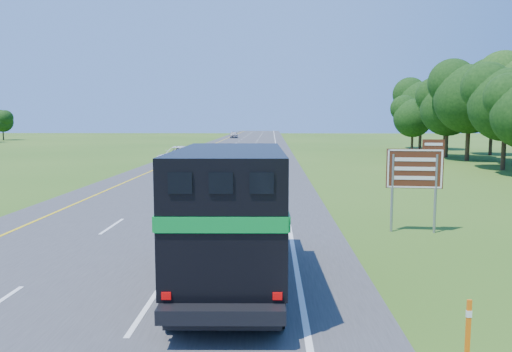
{
  "coord_description": "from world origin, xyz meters",
  "views": [
    {
      "loc": [
        4.75,
        -9.03,
        4.44
      ],
      "look_at": [
        3.95,
        16.56,
        1.51
      ],
      "focal_mm": 35.0,
      "sensor_mm": 36.0,
      "label": 1
    }
  ],
  "objects_px": {
    "horse_truck": "(232,212)",
    "white_suv": "(181,157)",
    "far_car": "(234,135)",
    "exit_sign": "(416,172)"
  },
  "relations": [
    {
      "from": "white_suv",
      "to": "exit_sign",
      "type": "bearing_deg",
      "value": -56.69
    },
    {
      "from": "far_car",
      "to": "exit_sign",
      "type": "xyz_separation_m",
      "value": [
        14.57,
        -98.27,
        1.55
      ]
    },
    {
      "from": "far_car",
      "to": "exit_sign",
      "type": "relative_size",
      "value": 1.26
    },
    {
      "from": "exit_sign",
      "to": "horse_truck",
      "type": "bearing_deg",
      "value": -130.1
    },
    {
      "from": "white_suv",
      "to": "far_car",
      "type": "height_order",
      "value": "white_suv"
    },
    {
      "from": "white_suv",
      "to": "exit_sign",
      "type": "distance_m",
      "value": 29.14
    },
    {
      "from": "horse_truck",
      "to": "white_suv",
      "type": "xyz_separation_m",
      "value": [
        -7.18,
        32.12,
        -0.99
      ]
    },
    {
      "from": "horse_truck",
      "to": "white_suv",
      "type": "relative_size",
      "value": 1.19
    },
    {
      "from": "horse_truck",
      "to": "far_car",
      "type": "distance_m",
      "value": 105.09
    },
    {
      "from": "white_suv",
      "to": "horse_truck",
      "type": "bearing_deg",
      "value": -72.5
    }
  ]
}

